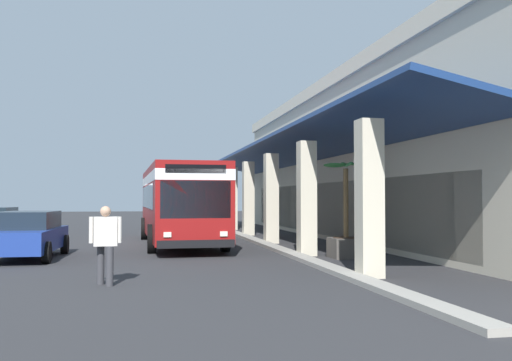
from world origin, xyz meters
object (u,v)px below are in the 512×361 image
pedestrian (105,241)px  transit_bus (179,199)px  potted_palm (346,238)px  parked_sedan_blue (27,234)px

pedestrian → transit_bus: bearing=168.2°
pedestrian → potted_palm: 8.30m
transit_bus → parked_sedan_blue: bearing=-47.0°
potted_palm → parked_sedan_blue: bearing=-100.5°
transit_bus → potted_palm: size_ratio=3.68×
parked_sedan_blue → pedestrian: (6.12, 2.77, 0.22)m
transit_bus → parked_sedan_blue: transit_bus is taller
pedestrian → potted_palm: potted_palm is taller
transit_bus → parked_sedan_blue: 6.94m
parked_sedan_blue → potted_palm: size_ratio=1.45×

